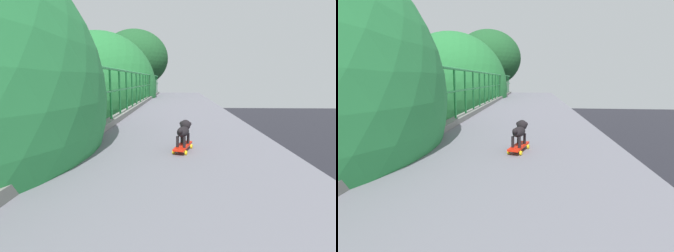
% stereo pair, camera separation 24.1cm
% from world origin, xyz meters
% --- Properties ---
extents(car_silver_fifth, '(1.76, 4.22, 1.35)m').
position_xyz_m(car_silver_fifth, '(-4.31, 8.16, 0.64)').
color(car_silver_fifth, '#AEB1BA').
rests_on(car_silver_fifth, ground).
extents(city_bus, '(2.76, 11.73, 3.49)m').
position_xyz_m(city_bus, '(-8.27, 23.95, 1.97)').
color(city_bus, '#B01F15').
rests_on(city_bus, ground).
extents(roadside_tree_far, '(5.69, 5.69, 8.92)m').
position_xyz_m(roadside_tree_far, '(-2.87, 13.15, 6.07)').
color(roadside_tree_far, '#523121').
rests_on(roadside_tree_far, ground).
extents(roadside_tree_farthest, '(5.33, 5.33, 10.51)m').
position_xyz_m(roadside_tree_farthest, '(-2.41, 21.31, 8.19)').
color(roadside_tree_farthest, brown).
rests_on(roadside_tree_farthest, ground).
extents(toy_skateboard, '(0.27, 0.51, 0.08)m').
position_xyz_m(toy_skateboard, '(1.18, 3.25, 5.71)').
color(toy_skateboard, red).
rests_on(toy_skateboard, overpass_deck).
extents(small_dog, '(0.22, 0.40, 0.31)m').
position_xyz_m(small_dog, '(1.19, 3.28, 5.91)').
color(small_dog, black).
rests_on(small_dog, toy_skateboard).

